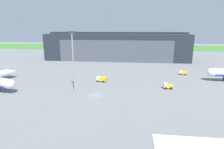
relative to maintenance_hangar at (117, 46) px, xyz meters
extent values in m
plane|color=slate|center=(-0.69, -81.48, -9.50)|extent=(440.00, 440.00, 0.00)
cube|color=#3F8332|center=(-0.69, 77.87, -9.46)|extent=(440.00, 56.00, 0.08)
cube|color=#232833|center=(0.00, 0.09, -0.14)|extent=(102.19, 33.82, 18.73)
cube|color=#4C515B|center=(0.00, -16.97, -2.01)|extent=(77.66, 0.30, 14.98)
cube|color=#232833|center=(0.00, 0.09, 9.82)|extent=(102.19, 8.12, 1.20)
sphere|color=white|center=(-32.02, -82.93, -5.79)|extent=(3.46, 3.46, 3.46)
sphere|color=white|center=(46.97, -57.51, -5.46)|extent=(3.49, 3.49, 3.49)
cylinder|color=black|center=(52.71, -57.33, -8.39)|extent=(0.56, 0.56, 2.23)
cube|color=silver|center=(-3.09, -63.91, -8.22)|extent=(1.81, 2.06, 1.77)
cube|color=yellow|center=(-0.93, -64.32, -8.20)|extent=(3.20, 2.33, 1.79)
cylinder|color=black|center=(-2.77, -62.95, -9.10)|extent=(0.84, 0.41, 0.81)
cylinder|color=black|center=(-3.15, -64.91, -9.10)|extent=(0.84, 0.41, 0.81)
cylinder|color=black|center=(-0.18, -63.46, -9.10)|extent=(0.84, 0.41, 0.81)
cylinder|color=black|center=(-0.56, -65.41, -9.10)|extent=(0.84, 0.41, 0.81)
cube|color=silver|center=(36.71, -46.93, -8.32)|extent=(1.85, 1.96, 1.67)
cube|color=yellow|center=(38.54, -47.48, -8.44)|extent=(2.72, 2.22, 1.43)
cylinder|color=black|center=(37.01, -46.09, -9.15)|extent=(0.74, 0.45, 0.70)
cylinder|color=black|center=(36.49, -47.80, -9.15)|extent=(0.74, 0.45, 0.70)
cylinder|color=black|center=(39.20, -46.74, -9.15)|extent=(0.74, 0.45, 0.70)
cylinder|color=black|center=(38.68, -48.46, -9.15)|extent=(0.74, 0.45, 0.70)
cube|color=silver|center=(25.03, -70.80, -8.11)|extent=(1.42, 1.86, 1.89)
cube|color=yellow|center=(26.82, -70.64, -8.50)|extent=(2.47, 1.95, 1.12)
cylinder|color=black|center=(25.02, -69.83, -9.06)|extent=(0.91, 0.34, 0.89)
cylinder|color=black|center=(25.20, -71.75, -9.06)|extent=(0.91, 0.34, 0.89)
cylinder|color=black|center=(27.17, -69.64, -9.06)|extent=(0.91, 0.34, 0.89)
cylinder|color=black|center=(27.34, -71.56, -9.06)|extent=(0.91, 0.34, 0.89)
cylinder|color=#99999E|center=(-9.14, -79.19, 1.27)|extent=(0.44, 0.44, 21.54)
cube|color=#333338|center=(-9.14, -79.19, 12.44)|extent=(2.40, 0.50, 0.80)
camera|label=1|loc=(11.93, -142.49, 14.36)|focal=29.74mm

